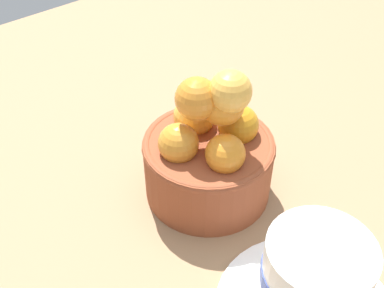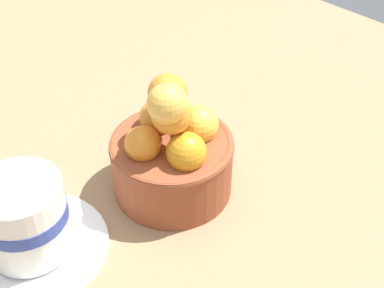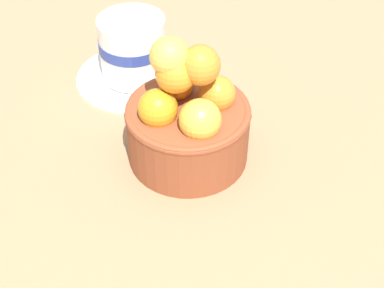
{
  "view_description": "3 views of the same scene",
  "coord_description": "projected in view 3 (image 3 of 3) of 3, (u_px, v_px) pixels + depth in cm",
  "views": [
    {
      "loc": [
        -26.18,
        -26.99,
        38.48
      ],
      "look_at": [
        0.54,
        3.23,
        4.36
      ],
      "focal_mm": 44.36,
      "sensor_mm": 36.0,
      "label": 1
    },
    {
      "loc": [
        34.86,
        -31.49,
        45.63
      ],
      "look_at": [
        -0.37,
        3.56,
        4.38
      ],
      "focal_mm": 51.65,
      "sensor_mm": 36.0,
      "label": 2
    },
    {
      "loc": [
        29.34,
        38.36,
        45.68
      ],
      "look_at": [
        1.44,
        2.59,
        4.46
      ],
      "focal_mm": 53.08,
      "sensor_mm": 36.0,
      "label": 3
    }
  ],
  "objects": [
    {
      "name": "ground_plane",
      "position": [
        188.0,
        170.0,
        0.68
      ],
      "size": [
        150.55,
        109.14,
        4.93
      ],
      "primitive_type": "cube",
      "color": "#997551"
    },
    {
      "name": "terracotta_bowl",
      "position": [
        187.0,
        119.0,
        0.63
      ],
      "size": [
        13.97,
        13.97,
        15.57
      ],
      "color": "brown",
      "rests_on": "ground_plane"
    },
    {
      "name": "coffee_cup",
      "position": [
        133.0,
        52.0,
        0.75
      ],
      "size": [
        16.03,
        16.03,
        9.03
      ],
      "color": "white",
      "rests_on": "ground_plane"
    }
  ]
}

